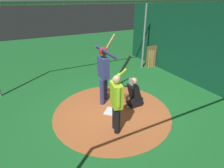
% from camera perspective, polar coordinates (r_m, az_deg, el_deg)
% --- Properties ---
extents(ground_plane, '(25.45, 25.45, 0.00)m').
position_cam_1_polar(ground_plane, '(5.54, 0.00, -8.86)').
color(ground_plane, '#1E6B2D').
extents(dirt_circle, '(3.54, 3.54, 0.01)m').
position_cam_1_polar(dirt_circle, '(5.54, 0.00, -8.84)').
color(dirt_circle, '#B76033').
rests_on(dirt_circle, ground).
extents(home_plate, '(0.59, 0.59, 0.01)m').
position_cam_1_polar(home_plate, '(5.54, 0.00, -8.76)').
color(home_plate, white).
rests_on(home_plate, dirt_circle).
extents(batter, '(0.68, 0.49, 2.18)m').
position_cam_1_polar(batter, '(5.57, -2.68, 4.63)').
color(batter, navy).
rests_on(batter, ground).
extents(catcher, '(0.58, 0.40, 0.97)m').
position_cam_1_polar(catcher, '(5.72, 6.89, -3.41)').
color(catcher, black).
rests_on(catcher, ground).
extents(visitor, '(0.60, 0.51, 1.95)m').
position_cam_1_polar(visitor, '(4.36, 1.49, -5.25)').
color(visitor, black).
rests_on(visitor, ground).
extents(back_wall, '(0.23, 9.45, 3.78)m').
position_cam_1_polar(back_wall, '(7.37, 29.15, 12.96)').
color(back_wall, '#0F472D').
rests_on(back_wall, ground).
extents(cage_frame, '(6.23, 5.49, 3.19)m').
position_cam_1_polar(cage_frame, '(4.64, 0.00, 14.62)').
color(cage_frame, gray).
rests_on(cage_frame, ground).
extents(bat_rack, '(0.82, 0.19, 1.05)m').
position_cam_1_polar(bat_rack, '(9.22, 13.12, 8.44)').
color(bat_rack, olive).
rests_on(bat_rack, ground).
extents(baseball_0, '(0.07, 0.07, 0.07)m').
position_cam_1_polar(baseball_0, '(5.69, 5.20, -7.41)').
color(baseball_0, white).
rests_on(baseball_0, dirt_circle).
extents(baseball_1, '(0.07, 0.07, 0.07)m').
position_cam_1_polar(baseball_1, '(6.82, 2.21, -1.32)').
color(baseball_1, white).
rests_on(baseball_1, dirt_circle).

